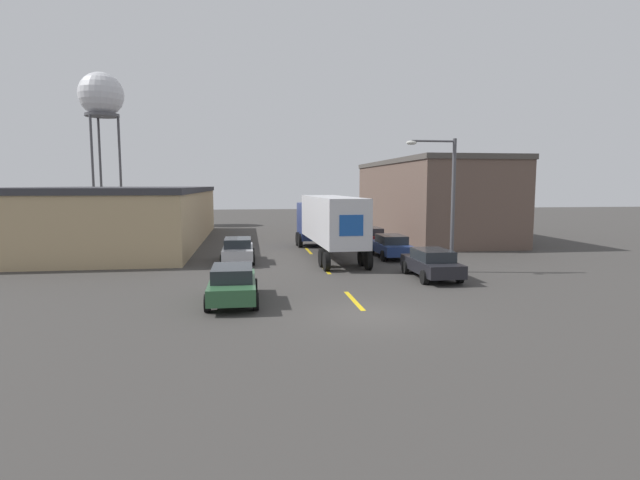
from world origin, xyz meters
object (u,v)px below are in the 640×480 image
parked_car_right_near (432,263)px  parked_car_left_near (233,283)px  street_lamp (447,194)px  semi_truck (327,220)px  parked_car_right_far (369,237)px  water_tower (101,97)px  parked_car_right_mid (391,246)px  parked_car_left_far (238,249)px

parked_car_right_near → parked_car_left_near: bearing=-158.5°
parked_car_right_near → street_lamp: size_ratio=0.65×
parked_car_left_near → semi_truck: bearing=65.2°
semi_truck → street_lamp: 9.07m
parked_car_right_near → parked_car_right_far: same height
parked_car_left_near → parked_car_right_near: same height
street_lamp → water_tower: bearing=126.9°
parked_car_left_near → water_tower: water_tower is taller
parked_car_right_mid → parked_car_right_far: size_ratio=1.00×
parked_car_right_near → street_lamp: bearing=49.8°
parked_car_left_far → parked_car_left_near: same height
parked_car_right_near → street_lamp: street_lamp is taller
parked_car_right_near → water_tower: water_tower is taller
parked_car_left_far → street_lamp: size_ratio=0.65×
water_tower → street_lamp: water_tower is taller
parked_car_left_far → parked_car_right_near: (9.75, -6.74, 0.00)m
parked_car_right_mid → parked_car_right_near: size_ratio=1.00×
parked_car_left_far → parked_car_left_near: (0.00, -10.57, 0.00)m
parked_car_left_near → parked_car_right_far: bearing=60.0°
parked_car_right_mid → parked_car_right_near: 7.27m
semi_truck → parked_car_right_mid: (3.92, -1.49, -1.58)m
semi_truck → parked_car_right_near: bearing=-67.8°
parked_car_right_mid → semi_truck: bearing=159.2°
parked_car_left_near → parked_car_right_near: size_ratio=1.00×
parked_car_left_near → parked_car_right_far: size_ratio=1.00×
parked_car_right_near → parked_car_right_far: bearing=90.0°
semi_truck → street_lamp: bearing=-55.5°
parked_car_right_far → street_lamp: (1.37, -11.42, 3.42)m
parked_car_left_far → parked_car_right_near: 11.85m
semi_truck → parked_car_right_far: size_ratio=2.98×
parked_car_left_far → parked_car_right_far: bearing=32.9°
parked_car_left_near → parked_car_right_near: 10.47m
parked_car_left_near → parked_car_right_mid: (9.75, 11.10, 0.00)m
semi_truck → parked_car_left_far: bearing=-162.8°
semi_truck → parked_car_left_near: bearing=-116.8°
parked_car_right_mid → parked_car_right_near: (0.00, -7.27, 0.00)m
street_lamp → semi_truck: bearing=126.5°
semi_truck → parked_car_left_near: semi_truck is taller
water_tower → parked_car_left_far: bearing=-62.8°
water_tower → street_lamp: 45.91m
parked_car_right_mid → parked_car_left_near: bearing=-131.3°
semi_truck → water_tower: (-21.56, 28.61, 12.27)m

